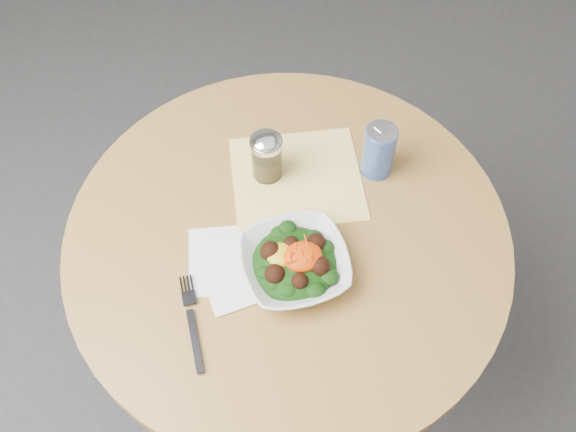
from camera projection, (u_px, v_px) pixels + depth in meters
The scene contains 8 objects.
ground at pixel (288, 363), 1.92m from camera, with size 6.00×6.00×0.00m, color #303033.
table at pixel (288, 278), 1.45m from camera, with size 0.90×0.90×0.75m.
cloth_napkin at pixel (297, 178), 1.36m from camera, with size 0.27×0.25×0.00m, color yellow.
paper_napkins at pixel (235, 265), 1.25m from camera, with size 0.19×0.20×0.00m.
salad_bowl at pixel (295, 263), 1.22m from camera, with size 0.21×0.21×0.08m.
fork at pixel (192, 319), 1.18m from camera, with size 0.04×0.20×0.00m.
spice_shaker at pixel (267, 156), 1.32m from camera, with size 0.07×0.07×0.12m.
beverage_can at pixel (379, 151), 1.32m from camera, with size 0.07×0.07×0.13m.
Camera 1 is at (-0.21, -0.64, 1.85)m, focal length 40.00 mm.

